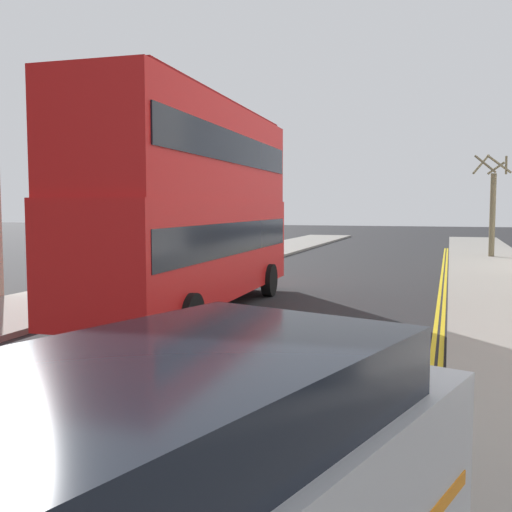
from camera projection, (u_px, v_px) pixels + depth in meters
The scene contains 7 objects.
sidewalk_left at pixel (104, 290), 20.01m from camera, with size 4.00×80.00×0.14m, color gray.
kerb_line_outer at pixel (443, 323), 14.76m from camera, with size 0.10×56.00×0.01m, color yellow.
kerb_line_inner at pixel (436, 322), 14.81m from camera, with size 0.10×56.00×0.01m, color yellow.
traffic_island at pixel (33, 453), 6.84m from camera, with size 1.10×2.20×0.10m, color gray.
keep_left_bollard at pixel (31, 405), 6.80m from camera, with size 0.36×0.28×1.11m.
double_decker_bus_away at pixel (193, 201), 16.08m from camera, with size 3.08×10.89×5.64m.
street_tree_mid at pixel (492, 205), 32.74m from camera, with size 2.01×2.17×5.67m.
Camera 1 is at (4.49, -1.30, 2.87)m, focal length 41.87 mm.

